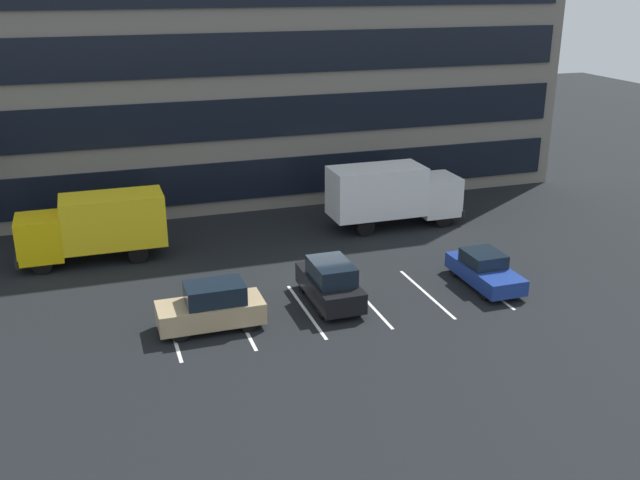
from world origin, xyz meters
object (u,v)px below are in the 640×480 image
at_px(box_truck_yellow_all, 95,225).
at_px(suv_tan, 212,307).
at_px(suv_black, 330,283).
at_px(sedan_navy, 485,270).
at_px(box_truck_white, 392,193).

distance_m(box_truck_yellow_all, suv_tan, 9.92).
bearing_deg(box_truck_yellow_all, suv_black, -41.65).
bearing_deg(suv_tan, suv_black, 8.06).
bearing_deg(suv_black, sedan_navy, -3.10).
xyz_separation_m(box_truck_yellow_all, suv_tan, (4.05, -9.00, -0.93)).
bearing_deg(box_truck_white, box_truck_yellow_all, -179.21).
height_order(box_truck_yellow_all, sedan_navy, box_truck_yellow_all).
bearing_deg(suv_tan, box_truck_yellow_all, 114.25).
bearing_deg(suv_tan, box_truck_white, 37.97).
relative_size(box_truck_yellow_all, suv_tan, 1.69).
relative_size(suv_black, suv_tan, 1.02).
distance_m(box_truck_white, suv_tan, 15.02).
height_order(box_truck_white, sedan_navy, box_truck_white).
height_order(suv_black, suv_tan, suv_black).
bearing_deg(suv_black, suv_tan, -171.94).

